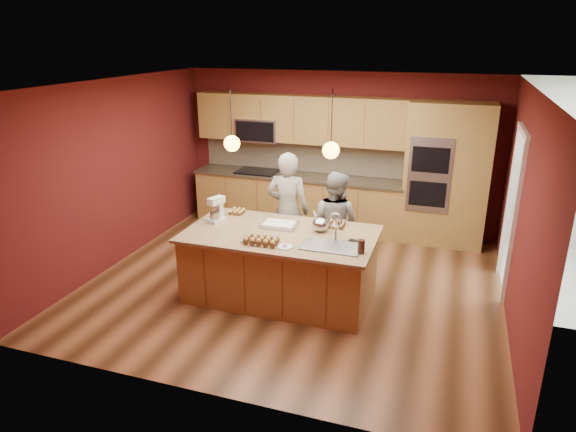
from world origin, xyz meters
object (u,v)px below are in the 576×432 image
(person_right, at_px, (334,223))
(person_left, at_px, (288,211))
(mixing_bowl, at_px, (321,225))
(island, at_px, (282,264))
(stand_mixer, at_px, (217,211))

(person_right, bearing_deg, person_left, 14.79)
(mixing_bowl, bearing_deg, person_right, 88.91)
(island, bearing_deg, person_left, 103.63)
(island, bearing_deg, mixing_bowl, 25.74)
(island, xyz_separation_m, person_left, (-0.23, 0.93, 0.41))
(person_left, relative_size, mixing_bowl, 7.75)
(person_right, xyz_separation_m, mixing_bowl, (-0.01, -0.71, 0.23))
(island, xyz_separation_m, stand_mixer, (-0.96, 0.12, 0.58))
(island, distance_m, person_right, 1.09)
(person_left, xyz_separation_m, mixing_bowl, (0.68, -0.71, 0.12))
(stand_mixer, bearing_deg, island, 12.06)
(island, height_order, person_left, person_left)
(island, height_order, person_right, person_right)
(island, relative_size, person_right, 1.61)
(mixing_bowl, bearing_deg, island, -154.26)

